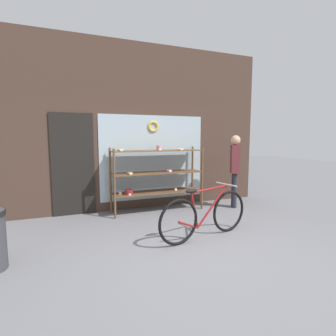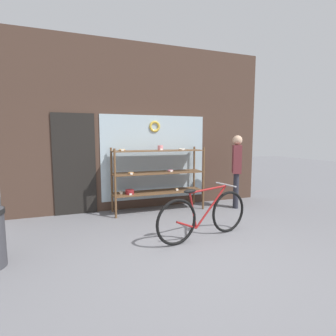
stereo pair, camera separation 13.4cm
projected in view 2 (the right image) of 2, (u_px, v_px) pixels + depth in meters
ground_plane at (195, 252)px, 3.67m from camera, size 30.00×30.00×0.00m
storefront_facade at (144, 130)px, 5.89m from camera, size 5.81×0.13×3.66m
display_case at (157, 173)px, 5.69m from camera, size 1.99×0.52×1.43m
bicycle at (204, 215)px, 4.16m from camera, size 1.73×0.51×0.84m
pedestrian at (237, 165)px, 5.92m from camera, size 0.31×0.37×1.65m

